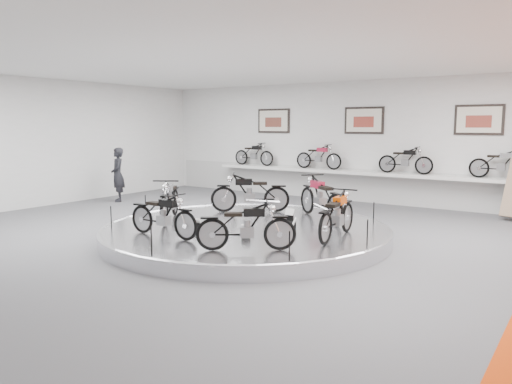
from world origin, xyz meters
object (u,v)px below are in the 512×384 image
Objects in this scene: display_platform at (246,233)px; bike_c at (250,193)px; shelf at (359,173)px; bike_e at (163,215)px; bike_f at (246,226)px; bike_b at (320,197)px; bike_d at (170,199)px; bike_a at (337,215)px; visitor at (118,175)px.

bike_c reaches higher than display_platform.
shelf is 7.20× the size of bike_e.
shelf is 7.18× the size of bike_f.
shelf is 4.74m from bike_b.
bike_a is at bearing 63.69° from bike_d.
shelf is 8.01m from visitor.
shelf is at bearing 90.00° from display_platform.
bike_b is 3.97m from bike_e.
display_platform is 2.06m from bike_e.
bike_f is (-0.92, -1.83, -0.03)m from bike_a.
visitor is at bearing -147.90° from shelf.
bike_b is at bearing 64.35° from bike_e.
shelf is at bearing 63.11° from bike_f.
bike_f is (2.04, 0.03, 0.00)m from bike_e.
bike_c reaches higher than shelf.
display_platform is 3.92× the size of bike_a.
bike_a is 0.92× the size of bike_b.
bike_a is (2.20, -6.35, -0.22)m from shelf.
display_platform is 7.16m from visitor.
bike_b is at bearing 59.44° from bike_f.
bike_e is at bearing -112.80° from display_platform.
bike_c is 1.13× the size of bike_e.
display_platform is at bearing 89.93° from bike_f.
bike_f is 0.85× the size of visitor.
bike_a is 0.95× the size of bike_d.
shelf is 6.10× the size of visitor.
bike_e is at bearing 58.82° from bike_c.
bike_a is at bearing 120.02° from bike_c.
bike_d is at bearing 73.29° from bike_b.
bike_d is at bearing 121.55° from bike_f.
bike_a is 3.50m from bike_c.
bike_d is (-1.89, -6.85, -0.19)m from shelf.
display_platform is 3.60× the size of bike_b.
display_platform is 2.29m from bike_a.
display_platform is at bearing 70.18° from bike_d.
shelf is at bearing 84.69° from bike_e.
visitor is (-8.07, 3.92, 0.15)m from bike_f.
shelf is 7.11m from bike_d.
bike_a is (2.20, 0.05, 0.63)m from display_platform.
bike_c is (-1.92, -0.22, -0.01)m from bike_b.
visitor is (-6.03, 3.95, 0.15)m from bike_e.
shelf is at bearing 13.25° from bike_a.
bike_e is (-0.76, -8.21, -0.25)m from shelf.
bike_c is 1.01× the size of bike_d.
bike_f is at bearing -81.12° from shelf.
shelf is (0.00, 6.40, 0.85)m from display_platform.
visitor is (-4.90, 2.59, 0.10)m from bike_d.
bike_e is (1.13, -1.36, -0.06)m from bike_d.
shelf is 6.73m from bike_a.
bike_c is 4.01m from bike_f.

